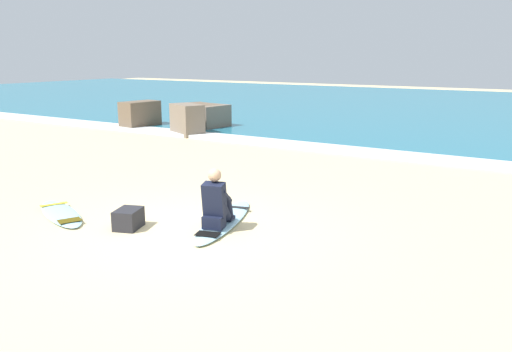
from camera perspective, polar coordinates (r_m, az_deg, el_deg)
name	(u,v)px	position (r m, az deg, el deg)	size (l,w,h in m)	color
ground_plane	(186,232)	(8.41, -7.60, -6.07)	(80.00, 80.00, 0.00)	beige
sea	(462,110)	(28.24, 21.55, 6.77)	(80.00, 28.00, 0.10)	teal
breaking_foam	(364,152)	(15.09, 11.67, 2.59)	(80.00, 0.90, 0.11)	white
surfboard_main	(224,221)	(8.78, -3.51, -4.88)	(1.22, 2.52, 0.08)	#9ED1E5
surfer_seated	(216,204)	(8.32, -4.36, -3.04)	(0.51, 0.76, 0.95)	black
surfboard_spare_near	(61,213)	(9.77, -20.51, -3.84)	(1.93, 1.26, 0.08)	#9ED1E5
rock_outcrop_distant	(187,117)	(19.82, -7.52, 6.42)	(3.87, 3.32, 1.07)	#756656
beach_bag	(128,219)	(8.71, -13.75, -4.56)	(0.36, 0.48, 0.32)	#232328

